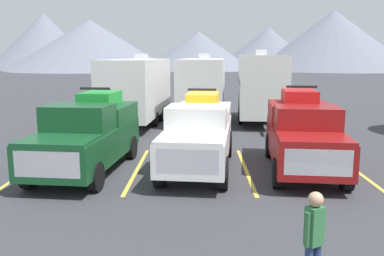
% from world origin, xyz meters
% --- Properties ---
extents(ground_plane, '(240.00, 240.00, 0.00)m').
position_xyz_m(ground_plane, '(0.00, 0.00, 0.00)').
color(ground_plane, '#38383D').
extents(pickup_truck_a, '(2.64, 5.70, 2.62)m').
position_xyz_m(pickup_truck_a, '(-3.32, -1.06, 1.20)').
color(pickup_truck_a, '#144723').
rests_on(pickup_truck_a, ground).
extents(pickup_truck_b, '(2.53, 5.91, 2.56)m').
position_xyz_m(pickup_truck_b, '(0.25, -0.77, 1.19)').
color(pickup_truck_b, white).
rests_on(pickup_truck_b, ground).
extents(pickup_truck_c, '(2.59, 5.57, 2.68)m').
position_xyz_m(pickup_truck_c, '(3.59, -0.91, 1.21)').
color(pickup_truck_c, maroon).
rests_on(pickup_truck_c, ground).
extents(lot_stripe_a, '(0.12, 5.50, 0.01)m').
position_xyz_m(lot_stripe_a, '(-5.32, -0.97, 0.00)').
color(lot_stripe_a, gold).
rests_on(lot_stripe_a, ground).
extents(lot_stripe_b, '(0.12, 5.50, 0.01)m').
position_xyz_m(lot_stripe_b, '(-1.77, -0.97, 0.00)').
color(lot_stripe_b, gold).
rests_on(lot_stripe_b, ground).
extents(lot_stripe_c, '(0.12, 5.50, 0.01)m').
position_xyz_m(lot_stripe_c, '(1.77, -0.97, 0.00)').
color(lot_stripe_c, gold).
rests_on(lot_stripe_c, ground).
extents(lot_stripe_d, '(0.12, 5.50, 0.01)m').
position_xyz_m(lot_stripe_d, '(5.32, -0.97, 0.00)').
color(lot_stripe_d, gold).
rests_on(lot_stripe_d, ground).
extents(camper_trailer_a, '(3.03, 9.05, 3.75)m').
position_xyz_m(camper_trailer_a, '(-3.07, 8.35, 1.98)').
color(camper_trailer_a, white).
rests_on(camper_trailer_a, ground).
extents(camper_trailer_b, '(2.84, 8.33, 3.76)m').
position_xyz_m(camper_trailer_b, '(0.46, 9.36, 1.98)').
color(camper_trailer_b, white).
rests_on(camper_trailer_b, ground).
extents(camper_trailer_c, '(2.84, 7.38, 3.97)m').
position_xyz_m(camper_trailer_c, '(3.62, 8.78, 2.09)').
color(camper_trailer_c, silver).
rests_on(camper_trailer_c, ground).
extents(person_a, '(0.33, 0.30, 1.68)m').
position_xyz_m(person_a, '(1.99, -8.28, 0.97)').
color(person_a, navy).
rests_on(person_a, ground).
extents(mountain_ridge, '(161.81, 41.82, 14.11)m').
position_xyz_m(mountain_ridge, '(-7.73, 90.32, 6.20)').
color(mountain_ridge, slate).
rests_on(mountain_ridge, ground).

